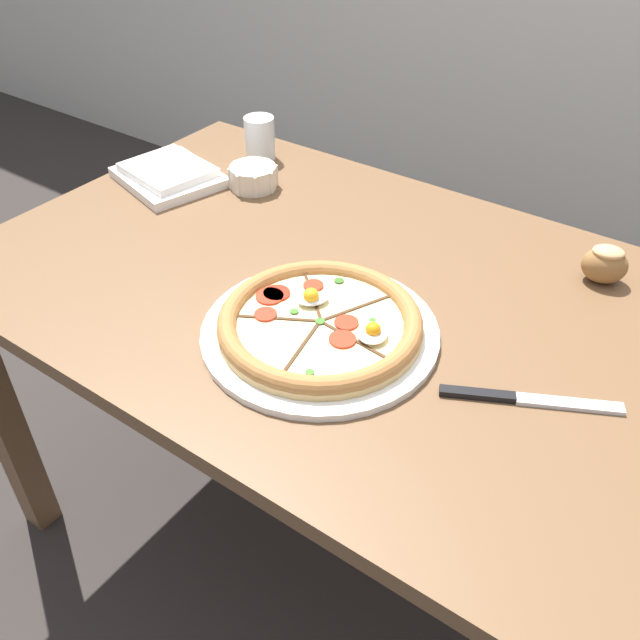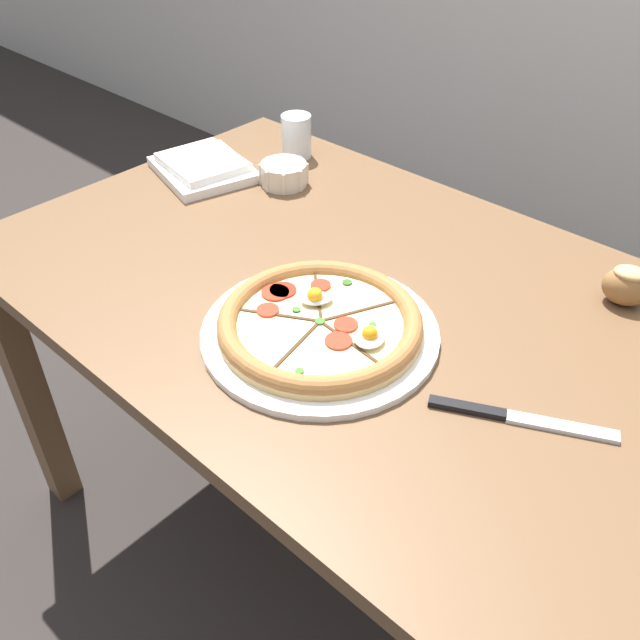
# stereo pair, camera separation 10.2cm
# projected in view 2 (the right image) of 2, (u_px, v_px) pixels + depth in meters

# --- Properties ---
(ground_plane) EXTENTS (12.00, 12.00, 0.00)m
(ground_plane) POSITION_uv_depth(u_px,v_px,m) (343.00, 537.00, 1.59)
(ground_plane) COLOR #2D2826
(dining_table) EXTENTS (1.31, 0.83, 0.72)m
(dining_table) POSITION_uv_depth(u_px,v_px,m) (351.00, 332.00, 1.20)
(dining_table) COLOR brown
(dining_table) RESTS_ON ground_plane
(pizza) EXTENTS (0.37, 0.37, 0.05)m
(pizza) POSITION_uv_depth(u_px,v_px,m) (320.00, 325.00, 1.03)
(pizza) COLOR white
(pizza) RESTS_ON dining_table
(ramekin_bowl) EXTENTS (0.10, 0.10, 0.05)m
(ramekin_bowl) POSITION_uv_depth(u_px,v_px,m) (284.00, 173.00, 1.42)
(ramekin_bowl) COLOR silver
(ramekin_bowl) RESTS_ON dining_table
(napkin_folded) EXTENTS (0.25, 0.23, 0.04)m
(napkin_folded) POSITION_uv_depth(u_px,v_px,m) (203.00, 167.00, 1.47)
(napkin_folded) COLOR white
(napkin_folded) RESTS_ON dining_table
(bread_piece_near) EXTENTS (0.09, 0.08, 0.07)m
(bread_piece_near) POSITION_uv_depth(u_px,v_px,m) (627.00, 285.00, 1.09)
(bread_piece_near) COLOR olive
(bread_piece_near) RESTS_ON dining_table
(knife_main) EXTENTS (0.23, 0.13, 0.01)m
(knife_main) POSITION_uv_depth(u_px,v_px,m) (519.00, 418.00, 0.90)
(knife_main) COLOR silver
(knife_main) RESTS_ON dining_table
(water_glass) EXTENTS (0.07, 0.07, 0.10)m
(water_glass) POSITION_uv_depth(u_px,v_px,m) (296.00, 138.00, 1.52)
(water_glass) COLOR white
(water_glass) RESTS_ON dining_table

